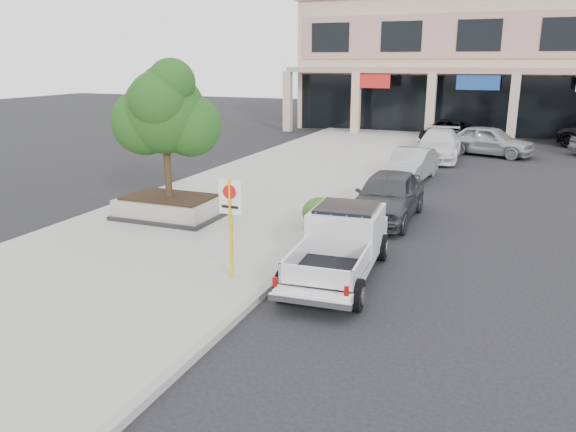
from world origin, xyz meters
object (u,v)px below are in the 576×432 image
Objects in this scene: planter at (170,207)px; planter_tree at (171,113)px; lot_car_a at (489,141)px; no_parking_sign at (231,215)px; curb_car_d at (447,133)px; curb_car_a at (388,196)px; curb_car_b at (411,165)px; curb_car_c at (438,145)px; pickup_truck at (338,247)px.

planter_tree reaches higher than planter.
lot_car_a is at bearing 63.47° from planter_tree.
no_parking_sign reaches higher than curb_car_d.
curb_car_a is 1.12× the size of curb_car_b.
curb_car_a is (6.20, 2.66, -2.64)m from planter_tree.
lot_car_a is (2.35, 2.32, 0.04)m from curb_car_c.
no_parking_sign is 0.44× the size of curb_car_c.
curb_car_c is at bearing 83.56° from no_parking_sign.
curb_car_d is at bearing 91.00° from curb_car_a.
planter_tree is at bearing 171.87° from lot_car_a.
curb_car_a is at bearing -86.70° from curb_car_d.
pickup_truck is at bearing -24.18° from planter_tree.
curb_car_c is (0.38, 5.76, 0.08)m from curb_car_b.
planter is at bearing 153.88° from pickup_truck.
curb_car_d is (6.21, 19.95, 0.29)m from planter.
pickup_truck is at bearing -82.27° from curb_car_b.
planter is 6.87m from pickup_truck.
curb_car_a reaches higher than curb_car_c.
planter is 16.26m from curb_car_c.
no_parking_sign is 23.93m from curb_car_d.
planter_tree is 0.98× the size of curb_car_b.
lot_car_a is (2.49, -2.66, 0.03)m from curb_car_d.
planter_tree is at bearing 135.35° from no_parking_sign.
planter_tree is at bearing -104.17° from curb_car_d.
curb_car_b is at bearing 93.90° from curb_car_a.
curb_car_a is 17.14m from curb_car_d.
curb_car_a is at bearing 23.99° from planter.
curb_car_c is 3.31m from lot_car_a.
pickup_truck is 11.85m from curb_car_b.
no_parking_sign is at bearing -173.55° from lot_car_a.
curb_car_b is at bearing 88.27° from pickup_truck.
curb_car_b is (-0.37, 6.40, -0.11)m from curb_car_a.
lot_car_a is at bearing 77.22° from curb_car_b.
planter_tree reaches higher than pickup_truck.
planter_tree is at bearing -116.86° from curb_car_b.
curb_car_c reaches higher than curb_car_b.
planter is at bearing -155.43° from curb_car_a.
pickup_truck is at bearing -168.32° from lot_car_a.
curb_car_b is at bearing -88.43° from curb_car_d.
planter is 0.68× the size of lot_car_a.
pickup_truck is 5.45m from curb_car_a.
planter is 1.39× the size of no_parking_sign.
planter_tree reaches higher than lot_car_a.
no_parking_sign reaches higher than curb_car_a.
planter is at bearing 171.72° from lot_car_a.
no_parking_sign is 7.07m from curb_car_a.
lot_car_a is at bearing 79.70° from pickup_truck.
curb_car_d is (-0.12, 17.14, -0.01)m from curb_car_a.
planter_tree is 0.86× the size of lot_car_a.
planter_tree is 0.72× the size of curb_car_d.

